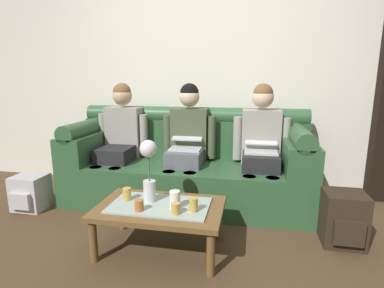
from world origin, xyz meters
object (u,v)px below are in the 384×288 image
object	(u,v)px
person_right	(261,142)
flower_vase	(149,166)
cup_near_left	(127,194)
cup_far_left	(194,205)
person_left	(121,136)
cup_near_right	(175,200)
cup_far_right	(176,209)
coffee_table	(160,211)
couch	(188,166)
backpack_right	(343,219)
backpack_left	(30,193)
cup_far_center	(139,205)
person_middle	(188,139)

from	to	relation	value
person_right	flower_vase	size ratio (longest dim) A/B	2.60
cup_near_left	cup_far_left	size ratio (longest dim) A/B	0.97
person_left	cup_near_left	size ratio (longest dim) A/B	12.80
person_right	cup_near_right	distance (m)	1.22
flower_vase	person_right	bearing A→B (deg)	48.73
flower_vase	cup_near_right	distance (m)	0.31
person_left	person_right	distance (m)	1.48
cup_near_left	cup_far_right	distance (m)	0.45
coffee_table	cup_far_left	distance (m)	0.29
couch	backpack_right	size ratio (longest dim) A/B	5.89
flower_vase	cup_near_right	xyz separation A→B (m)	(0.22, -0.08, -0.21)
person_left	backpack_right	world-z (taller)	person_left
cup_far_left	backpack_right	distance (m)	1.19
person_right	coffee_table	bearing A→B (deg)	-126.60
cup_far_right	backpack_left	size ratio (longest dim) A/B	0.23
cup_far_right	backpack_right	world-z (taller)	cup_far_right
person_left	person_right	size ratio (longest dim) A/B	1.00
cup_far_center	cup_near_left	bearing A→B (deg)	134.39
cup_near_left	backpack_left	distance (m)	1.30
couch	cup_far_center	bearing A→B (deg)	-95.53
backpack_left	cup_far_center	bearing A→B (deg)	-23.17
flower_vase	cup_near_right	world-z (taller)	flower_vase
person_middle	coffee_table	bearing A→B (deg)	-90.00
backpack_right	couch	bearing A→B (deg)	154.48
couch	backpack_right	bearing A→B (deg)	-25.52
flower_vase	cup_far_center	world-z (taller)	flower_vase
person_left	cup_far_left	world-z (taller)	person_left
person_left	cup_far_center	xyz separation A→B (m)	(0.63, -1.13, -0.26)
person_right	backpack_right	world-z (taller)	person_right
couch	backpack_left	world-z (taller)	couch
person_middle	backpack_left	distance (m)	1.64
cup_far_left	backpack_left	xyz separation A→B (m)	(-1.74, 0.52, -0.24)
cup_near_left	flower_vase	bearing A→B (deg)	4.61
person_middle	cup_near_left	world-z (taller)	person_middle
person_left	cup_far_right	bearing A→B (deg)	-51.64
person_right	flower_vase	xyz separation A→B (m)	(-0.83, -0.95, -0.02)
cup_far_right	person_middle	bearing A→B (deg)	97.76
cup_far_right	couch	bearing A→B (deg)	97.73
cup_near_left	backpack_right	size ratio (longest dim) A/B	0.23
person_left	person_middle	xyz separation A→B (m)	(0.74, -0.00, -0.00)
coffee_table	couch	bearing A→B (deg)	90.00
cup_near_left	couch	bearing A→B (deg)	74.44
person_left	cup_far_left	xyz separation A→B (m)	(1.01, -1.06, -0.25)
cup_near_left	cup_near_right	bearing A→B (deg)	-10.14
person_middle	cup_far_right	bearing A→B (deg)	-82.24
person_left	cup_near_left	world-z (taller)	person_left
person_left	person_right	world-z (taller)	same
coffee_table	person_left	bearing A→B (deg)	126.58
person_right	cup_near_right	xyz separation A→B (m)	(-0.61, -1.03, -0.24)
person_right	cup_far_right	size ratio (longest dim) A/B	15.83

